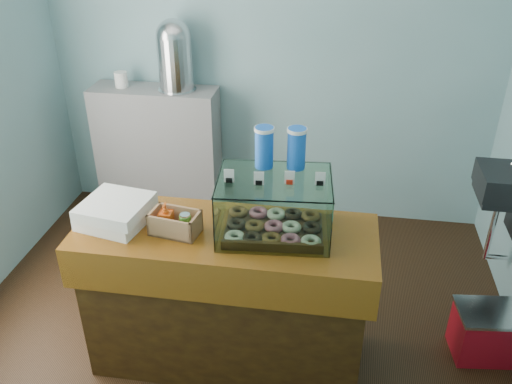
% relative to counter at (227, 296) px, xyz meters
% --- Properties ---
extents(ground, '(3.50, 3.50, 0.00)m').
position_rel_counter_xyz_m(ground, '(0.00, 0.25, -0.46)').
color(ground, black).
rests_on(ground, ground).
extents(room_shell, '(3.54, 3.04, 2.82)m').
position_rel_counter_xyz_m(room_shell, '(0.03, 0.26, 1.25)').
color(room_shell, '#73A2A8').
rests_on(room_shell, ground).
extents(counter, '(1.60, 0.60, 0.90)m').
position_rel_counter_xyz_m(counter, '(0.00, 0.00, 0.00)').
color(counter, '#42290C').
rests_on(counter, ground).
extents(back_shelf, '(1.00, 0.32, 1.10)m').
position_rel_counter_xyz_m(back_shelf, '(-0.90, 1.57, 0.09)').
color(back_shelf, gray).
rests_on(back_shelf, ground).
extents(display_case, '(0.61, 0.47, 0.53)m').
position_rel_counter_xyz_m(display_case, '(0.26, 0.07, 0.61)').
color(display_case, '#371D10').
rests_on(display_case, counter).
extents(condiment_crate, '(0.27, 0.19, 0.16)m').
position_rel_counter_xyz_m(condiment_crate, '(-0.25, -0.05, 0.50)').
color(condiment_crate, tan).
rests_on(condiment_crate, counter).
extents(pastry_boxes, '(0.39, 0.40, 0.13)m').
position_rel_counter_xyz_m(pastry_boxes, '(-0.59, -0.00, 0.51)').
color(pastry_boxes, white).
rests_on(pastry_boxes, counter).
extents(coffee_urn, '(0.29, 0.29, 0.54)m').
position_rel_counter_xyz_m(coffee_urn, '(-0.70, 1.58, 0.93)').
color(coffee_urn, silver).
rests_on(coffee_urn, back_shelf).
extents(red_cooler, '(0.40, 0.32, 0.33)m').
position_rel_counter_xyz_m(red_cooler, '(1.51, 0.26, -0.29)').
color(red_cooler, '#B60E1C').
rests_on(red_cooler, ground).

